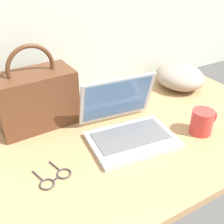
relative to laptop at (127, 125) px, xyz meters
The scene contains 6 objects.
desk 0.13m from the laptop, behind, with size 1.60×0.76×0.03m.
laptop is the anchor object (origin of this frame).
coffee_mug 0.29m from the laptop, 26.33° to the right, with size 0.12×0.08×0.10m.
eyeglasses 0.33m from the laptop, 165.47° to the right, with size 0.12×0.12×0.01m.
handbag 0.37m from the laptop, 136.24° to the left, with size 0.30×0.17×0.33m.
cushion 0.52m from the laptop, 25.93° to the left, with size 0.27×0.23×0.11m, color gray.
Camera 1 is at (-0.37, -0.72, 0.65)m, focal length 44.41 mm.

